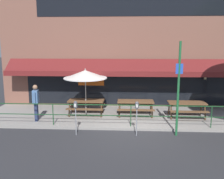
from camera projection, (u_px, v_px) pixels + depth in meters
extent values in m
plane|color=#2D2D30|center=(131.00, 131.00, 10.68)|extent=(120.00, 120.00, 0.00)
cube|color=gray|center=(130.00, 116.00, 12.64)|extent=(15.00, 4.00, 0.10)
cube|color=brown|center=(130.00, 37.00, 14.13)|extent=(15.00, 0.50, 8.16)
cube|color=black|center=(131.00, 3.00, 13.56)|extent=(10.50, 0.02, 1.40)
cube|color=black|center=(130.00, 85.00, 14.36)|extent=(12.00, 0.02, 2.30)
cube|color=orange|center=(91.00, 79.00, 14.42)|extent=(1.50, 0.02, 0.70)
cube|color=maroon|center=(130.00, 66.00, 13.63)|extent=(13.80, 0.92, 0.70)
cube|color=maroon|center=(130.00, 74.00, 13.20)|extent=(13.80, 0.08, 0.28)
cube|color=black|center=(204.00, 74.00, 13.88)|extent=(0.04, 0.28, 0.04)
cube|color=black|center=(205.00, 77.00, 13.78)|extent=(0.18, 0.18, 0.28)
cube|color=beige|center=(205.00, 77.00, 13.78)|extent=(0.13, 0.19, 0.20)
cylinder|color=#194723|center=(53.00, 115.00, 11.07)|extent=(0.04, 0.04, 0.95)
cylinder|color=#194723|center=(131.00, 116.00, 10.88)|extent=(0.04, 0.04, 0.95)
cylinder|color=#194723|center=(211.00, 117.00, 10.68)|extent=(0.04, 0.04, 0.95)
cube|color=#194723|center=(131.00, 105.00, 10.79)|extent=(13.80, 0.04, 0.04)
cube|color=#194723|center=(131.00, 116.00, 10.88)|extent=(13.80, 0.03, 0.03)
cube|color=brown|center=(86.00, 101.00, 12.63)|extent=(1.80, 0.80, 0.05)
cube|color=brown|center=(84.00, 109.00, 12.11)|extent=(1.80, 0.26, 0.04)
cube|color=brown|center=(88.00, 104.00, 13.25)|extent=(1.80, 0.26, 0.04)
cylinder|color=#48311E|center=(101.00, 110.00, 12.33)|extent=(0.07, 0.30, 0.73)
cylinder|color=#48311E|center=(102.00, 106.00, 12.96)|extent=(0.07, 0.30, 0.73)
cylinder|color=#48311E|center=(69.00, 109.00, 12.42)|extent=(0.07, 0.30, 0.73)
cylinder|color=#48311E|center=(72.00, 106.00, 13.05)|extent=(0.07, 0.30, 0.73)
cube|color=brown|center=(136.00, 101.00, 12.49)|extent=(1.80, 0.80, 0.05)
cube|color=brown|center=(136.00, 110.00, 11.97)|extent=(1.80, 0.26, 0.04)
cube|color=brown|center=(135.00, 104.00, 13.11)|extent=(1.80, 0.26, 0.04)
cylinder|color=#48311E|center=(152.00, 110.00, 12.19)|extent=(0.07, 0.30, 0.73)
cylinder|color=#48311E|center=(151.00, 107.00, 12.82)|extent=(0.07, 0.30, 0.73)
cylinder|color=#48311E|center=(119.00, 110.00, 12.28)|extent=(0.07, 0.30, 0.73)
cylinder|color=#48311E|center=(120.00, 107.00, 12.91)|extent=(0.07, 0.30, 0.73)
cube|color=brown|center=(187.00, 103.00, 12.19)|extent=(1.80, 0.80, 0.05)
cube|color=brown|center=(189.00, 112.00, 11.67)|extent=(1.80, 0.26, 0.04)
cube|color=brown|center=(184.00, 106.00, 12.81)|extent=(1.80, 0.26, 0.04)
cylinder|color=#48311E|center=(205.00, 112.00, 11.90)|extent=(0.07, 0.30, 0.73)
cylinder|color=#48311E|center=(201.00, 109.00, 12.52)|extent=(0.07, 0.30, 0.73)
cylinder|color=#48311E|center=(171.00, 111.00, 11.99)|extent=(0.07, 0.30, 0.73)
cylinder|color=#48311E|center=(169.00, 108.00, 12.61)|extent=(0.07, 0.30, 0.73)
cylinder|color=#B7B2A8|center=(86.00, 93.00, 12.46)|extent=(0.04, 0.04, 2.30)
cone|color=silver|center=(85.00, 74.00, 12.29)|extent=(2.10, 2.11, 0.44)
cylinder|color=white|center=(85.00, 78.00, 12.32)|extent=(2.14, 2.14, 0.08)
sphere|color=#B7B2A8|center=(85.00, 69.00, 12.25)|extent=(0.07, 0.07, 0.07)
cylinder|color=navy|center=(37.00, 111.00, 11.81)|extent=(0.15, 0.15, 0.86)
cylinder|color=navy|center=(36.00, 112.00, 11.61)|extent=(0.15, 0.15, 0.86)
cube|color=#4C709E|center=(36.00, 97.00, 11.58)|extent=(0.30, 0.43, 0.60)
cylinder|color=#4C709E|center=(37.00, 96.00, 11.84)|extent=(0.10, 0.10, 0.54)
cylinder|color=#4C709E|center=(34.00, 98.00, 11.33)|extent=(0.10, 0.10, 0.54)
sphere|color=#9E7051|center=(35.00, 87.00, 11.50)|extent=(0.22, 0.22, 0.22)
cylinder|color=gray|center=(76.00, 121.00, 10.10)|extent=(0.04, 0.04, 1.15)
cylinder|color=#4C4C51|center=(75.00, 105.00, 9.98)|extent=(0.15, 0.15, 0.20)
sphere|color=#4C4C51|center=(75.00, 103.00, 9.96)|extent=(0.14, 0.14, 0.14)
cube|color=silver|center=(75.00, 105.00, 9.90)|extent=(0.08, 0.01, 0.13)
cylinder|color=gray|center=(137.00, 122.00, 10.00)|extent=(0.04, 0.04, 1.15)
cylinder|color=#4C4C51|center=(137.00, 106.00, 9.88)|extent=(0.15, 0.15, 0.20)
sphere|color=#4C4C51|center=(137.00, 103.00, 9.86)|extent=(0.14, 0.14, 0.14)
cube|color=silver|center=(137.00, 106.00, 9.80)|extent=(0.08, 0.01, 0.13)
cylinder|color=#1E6033|center=(178.00, 90.00, 9.80)|extent=(0.09, 0.09, 3.78)
cube|color=blue|center=(179.00, 69.00, 9.64)|extent=(0.28, 0.02, 0.40)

